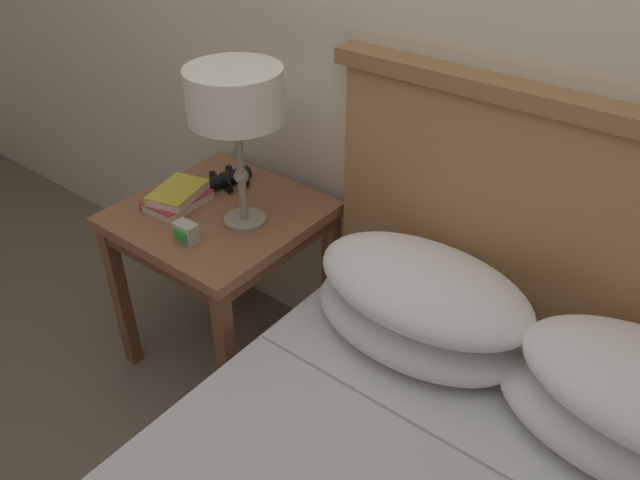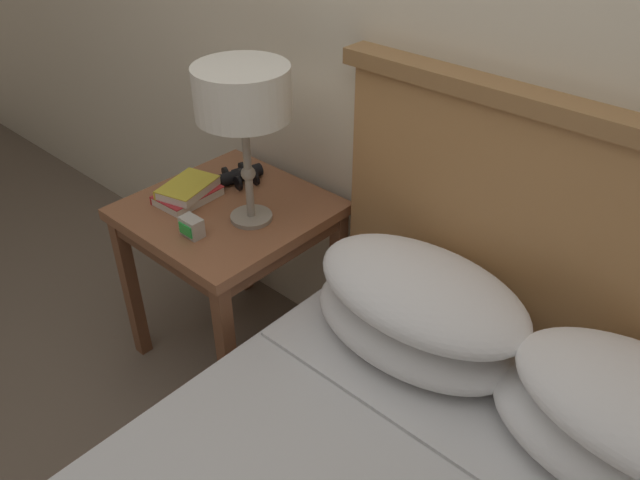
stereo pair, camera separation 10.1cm
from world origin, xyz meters
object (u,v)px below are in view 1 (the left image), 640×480
nightstand (221,231)px  book_on_nightstand (177,200)px  alarm_clock (186,232)px  book_stacked_on_top (177,192)px  table_lamp (235,99)px  binoculars_pair (229,178)px

nightstand → book_on_nightstand: (-0.13, -0.06, 0.10)m
alarm_clock → book_stacked_on_top: bearing=145.0°
table_lamp → book_stacked_on_top: table_lamp is taller
book_stacked_on_top → alarm_clock: bearing=-35.0°
book_on_nightstand → book_stacked_on_top: 0.03m
book_on_nightstand → book_stacked_on_top: size_ratio=0.97×
nightstand → table_lamp: size_ratio=1.28×
nightstand → alarm_clock: (0.05, -0.18, 0.11)m
book_on_nightstand → binoculars_pair: size_ratio=1.25×
book_stacked_on_top → alarm_clock: same height
nightstand → book_on_nightstand: bearing=-155.9°
binoculars_pair → book_on_nightstand: bearing=-100.7°
book_on_nightstand → alarm_clock: size_ratio=2.95×
book_stacked_on_top → table_lamp: bearing=13.2°
book_stacked_on_top → book_on_nightstand: bearing=-137.9°
book_stacked_on_top → binoculars_pair: 0.20m
nightstand → binoculars_pair: 0.20m
binoculars_pair → alarm_clock: 0.35m
table_lamp → book_on_nightstand: table_lamp is taller
table_lamp → book_stacked_on_top: 0.43m
book_on_nightstand → alarm_clock: 0.22m
book_on_nightstand → table_lamp: bearing=13.5°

